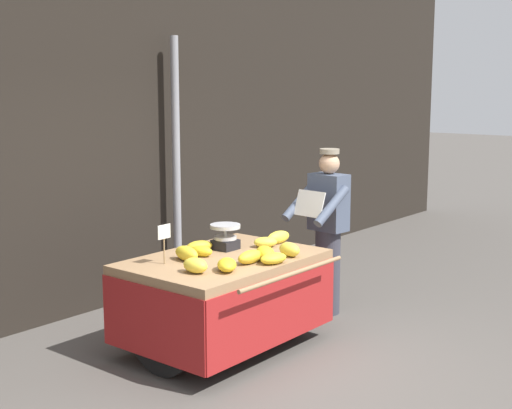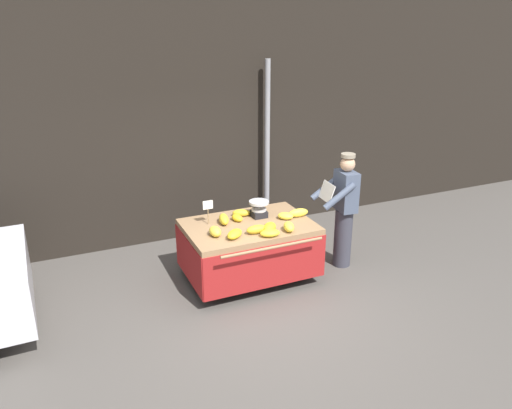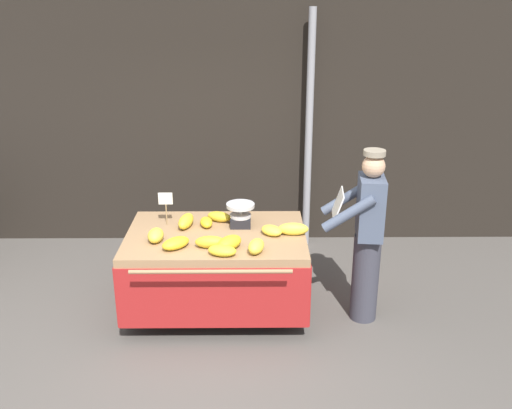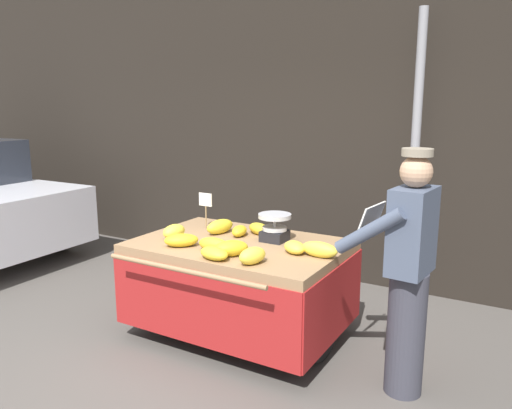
% 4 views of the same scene
% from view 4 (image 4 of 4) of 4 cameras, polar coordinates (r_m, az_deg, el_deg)
% --- Properties ---
extents(ground_plane, '(60.00, 60.00, 0.00)m').
position_cam_4_polar(ground_plane, '(4.02, -10.17, -18.48)').
color(ground_plane, '#514C47').
extents(back_wall, '(16.00, 0.24, 4.05)m').
position_cam_4_polar(back_wall, '(5.83, 7.08, 11.73)').
color(back_wall, black).
rests_on(back_wall, ground).
extents(street_pole, '(0.09, 0.09, 2.88)m').
position_cam_4_polar(street_pole, '(5.21, 17.61, 4.86)').
color(street_pole, gray).
rests_on(street_pole, ground).
extents(banana_cart, '(1.75, 1.38, 0.85)m').
position_cam_4_polar(banana_cart, '(4.28, -1.90, -7.09)').
color(banana_cart, '#93704C').
rests_on(banana_cart, ground).
extents(weighing_scale, '(0.28, 0.28, 0.24)m').
position_cam_4_polar(weighing_scale, '(4.23, 2.14, -2.63)').
color(weighing_scale, black).
rests_on(weighing_scale, banana_cart).
extents(price_sign, '(0.14, 0.01, 0.34)m').
position_cam_4_polar(price_sign, '(4.61, -5.78, 0.17)').
color(price_sign, '#997A51').
rests_on(price_sign, banana_cart).
extents(banana_bunch_0, '(0.19, 0.26, 0.12)m').
position_cam_4_polar(banana_bunch_0, '(3.65, -0.41, -5.86)').
color(banana_bunch_0, yellow).
rests_on(banana_bunch_0, banana_cart).
extents(banana_bunch_1, '(0.30, 0.13, 0.12)m').
position_cam_4_polar(banana_bunch_1, '(3.84, 7.25, -5.11)').
color(banana_bunch_1, yellow).
rests_on(banana_bunch_1, banana_cart).
extents(banana_bunch_2, '(0.29, 0.13, 0.11)m').
position_cam_4_polar(banana_bunch_2, '(3.95, -4.81, -4.60)').
color(banana_bunch_2, gold).
rests_on(banana_bunch_2, banana_cart).
extents(banana_bunch_3, '(0.28, 0.21, 0.10)m').
position_cam_4_polar(banana_bunch_3, '(4.45, 0.36, -2.79)').
color(banana_bunch_3, gold).
rests_on(banana_bunch_3, banana_cart).
extents(banana_bunch_4, '(0.15, 0.23, 0.12)m').
position_cam_4_polar(banana_bunch_4, '(4.37, -9.34, -3.07)').
color(banana_bunch_4, yellow).
rests_on(banana_bunch_4, banana_cart).
extents(banana_bunch_5, '(0.31, 0.30, 0.11)m').
position_cam_4_polar(banana_bunch_5, '(4.13, -8.51, -4.05)').
color(banana_bunch_5, gold).
rests_on(banana_bunch_5, banana_cart).
extents(banana_bunch_6, '(0.30, 0.31, 0.12)m').
position_cam_4_polar(banana_bunch_6, '(3.84, -2.88, -5.00)').
color(banana_bunch_6, gold).
rests_on(banana_bunch_6, banana_cart).
extents(banana_bunch_7, '(0.26, 0.26, 0.10)m').
position_cam_4_polar(banana_bunch_7, '(3.92, 4.43, -4.89)').
color(banana_bunch_7, yellow).
rests_on(banana_bunch_7, banana_cart).
extents(banana_bunch_8, '(0.16, 0.23, 0.09)m').
position_cam_4_polar(banana_bunch_8, '(4.39, -1.91, -3.03)').
color(banana_bunch_8, gold).
rests_on(banana_bunch_8, banana_cart).
extents(banana_bunch_9, '(0.18, 0.32, 0.13)m').
position_cam_4_polar(banana_bunch_9, '(4.49, -4.13, -2.52)').
color(banana_bunch_9, yellow).
rests_on(banana_bunch_9, banana_cart).
extents(banana_bunch_10, '(0.28, 0.21, 0.09)m').
position_cam_4_polar(banana_bunch_10, '(3.77, -4.80, -5.57)').
color(banana_bunch_10, yellow).
rests_on(banana_bunch_10, banana_cart).
extents(vendor_person, '(0.61, 0.55, 1.71)m').
position_cam_4_polar(vendor_person, '(3.55, 16.88, -7.48)').
color(vendor_person, '#383842').
rests_on(vendor_person, ground).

